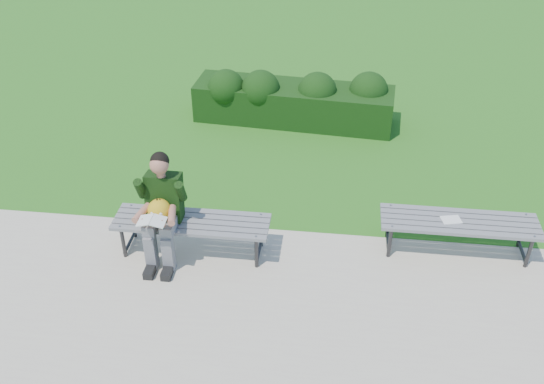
# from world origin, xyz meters

# --- Properties ---
(ground) EXTENTS (80.00, 80.00, 0.00)m
(ground) POSITION_xyz_m (0.00, 0.00, 0.00)
(ground) COLOR #34741B
(ground) RESTS_ON ground
(walkway) EXTENTS (30.00, 3.50, 0.02)m
(walkway) POSITION_xyz_m (0.00, -1.75, 0.01)
(walkway) COLOR beige
(walkway) RESTS_ON ground
(hedge) EXTENTS (3.25, 1.06, 0.88)m
(hedge) POSITION_xyz_m (-0.21, 2.98, 0.40)
(hedge) COLOR #0F3B0F
(hedge) RESTS_ON ground
(bench_left) EXTENTS (1.80, 0.50, 0.46)m
(bench_left) POSITION_xyz_m (-1.09, -0.52, 0.42)
(bench_left) COLOR slate
(bench_left) RESTS_ON walkway
(bench_right) EXTENTS (1.80, 0.50, 0.46)m
(bench_right) POSITION_xyz_m (1.98, -0.16, 0.42)
(bench_right) COLOR slate
(bench_right) RESTS_ON walkway
(seated_boy) EXTENTS (0.56, 0.76, 1.31)m
(seated_boy) POSITION_xyz_m (-1.39, -0.62, 0.71)
(seated_boy) COLOR slate
(seated_boy) RESTS_ON walkway
(paper_sheet) EXTENTS (0.25, 0.21, 0.01)m
(paper_sheet) POSITION_xyz_m (1.88, -0.16, 0.47)
(paper_sheet) COLOR white
(paper_sheet) RESTS_ON bench_right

